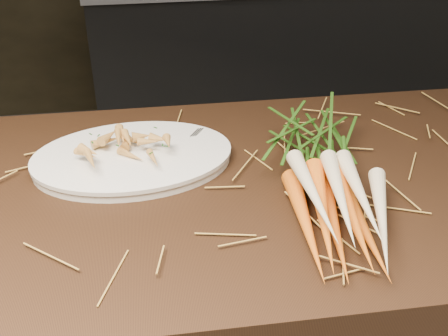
% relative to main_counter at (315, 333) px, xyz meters
% --- Properties ---
extents(main_counter, '(2.40, 0.70, 0.90)m').
position_rel_main_counter_xyz_m(main_counter, '(0.00, 0.00, 0.00)').
color(main_counter, black).
rests_on(main_counter, ground).
extents(back_counter, '(1.82, 0.62, 0.84)m').
position_rel_main_counter_xyz_m(back_counter, '(0.30, 1.88, -0.03)').
color(back_counter, black).
rests_on(back_counter, ground).
extents(straw_bedding, '(1.40, 0.60, 0.02)m').
position_rel_main_counter_xyz_m(straw_bedding, '(0.00, 0.00, 0.46)').
color(straw_bedding, olive).
rests_on(straw_bedding, main_counter).
extents(root_veg_bunch, '(0.21, 0.54, 0.10)m').
position_rel_main_counter_xyz_m(root_veg_bunch, '(-0.04, -0.03, 0.50)').
color(root_veg_bunch, '#C56415').
rests_on(root_veg_bunch, main_counter).
extents(serving_platter, '(0.41, 0.29, 0.02)m').
position_rel_main_counter_xyz_m(serving_platter, '(-0.39, 0.10, 0.46)').
color(serving_platter, white).
rests_on(serving_platter, main_counter).
extents(roasted_veg_heap, '(0.20, 0.15, 0.04)m').
position_rel_main_counter_xyz_m(roasted_veg_heap, '(-0.39, 0.10, 0.49)').
color(roasted_veg_heap, '#A56A30').
rests_on(roasted_veg_heap, serving_platter).
extents(serving_fork, '(0.09, 0.13, 0.00)m').
position_rel_main_counter_xyz_m(serving_fork, '(-0.25, 0.09, 0.47)').
color(serving_fork, silver).
rests_on(serving_fork, serving_platter).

